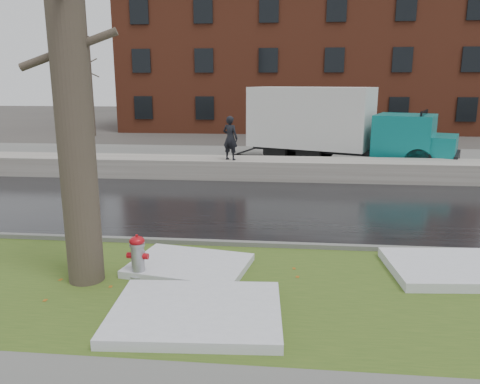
# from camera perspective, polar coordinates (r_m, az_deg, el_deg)

# --- Properties ---
(ground) EXTENTS (120.00, 120.00, 0.00)m
(ground) POSITION_cam_1_polar(r_m,az_deg,el_deg) (9.58, -1.79, -8.75)
(ground) COLOR #47423D
(ground) RESTS_ON ground
(verge) EXTENTS (60.00, 4.50, 0.04)m
(verge) POSITION_cam_1_polar(r_m,az_deg,el_deg) (8.44, -2.92, -11.79)
(verge) COLOR #35501A
(verge) RESTS_ON ground
(road) EXTENTS (60.00, 7.00, 0.03)m
(road) POSITION_cam_1_polar(r_m,az_deg,el_deg) (13.82, 0.65, -1.71)
(road) COLOR black
(road) RESTS_ON ground
(parking_lot) EXTENTS (60.00, 9.00, 0.03)m
(parking_lot) POSITION_cam_1_polar(r_m,az_deg,el_deg) (22.12, 2.62, 3.97)
(parking_lot) COLOR slate
(parking_lot) RESTS_ON ground
(curb) EXTENTS (60.00, 0.15, 0.14)m
(curb) POSITION_cam_1_polar(r_m,az_deg,el_deg) (10.48, -1.07, -6.36)
(curb) COLOR slate
(curb) RESTS_ON ground
(snowbank) EXTENTS (60.00, 1.60, 0.75)m
(snowbank) POSITION_cam_1_polar(r_m,az_deg,el_deg) (17.83, 1.86, 2.89)
(snowbank) COLOR #ABA59C
(snowbank) RESTS_ON ground
(brick_building) EXTENTS (26.00, 12.00, 10.00)m
(brick_building) POSITION_cam_1_polar(r_m,az_deg,el_deg) (38.83, 7.22, 15.27)
(brick_building) COLOR brown
(brick_building) RESTS_ON ground
(bg_tree_left) EXTENTS (1.40, 1.62, 6.50)m
(bg_tree_left) POSITION_cam_1_polar(r_m,az_deg,el_deg) (33.50, -17.83, 12.23)
(bg_tree_left) COLOR brown
(bg_tree_left) RESTS_ON ground
(bg_tree_center) EXTENTS (1.40, 1.62, 6.50)m
(bg_tree_center) POSITION_cam_1_polar(r_m,az_deg,el_deg) (35.53, -6.05, 12.81)
(bg_tree_center) COLOR brown
(bg_tree_center) RESTS_ON ground
(fire_hydrant) EXTENTS (0.41, 0.35, 0.84)m
(fire_hydrant) POSITION_cam_1_polar(r_m,az_deg,el_deg) (8.88, -12.36, -7.50)
(fire_hydrant) COLOR #96979D
(fire_hydrant) RESTS_ON verge
(tree) EXTENTS (1.64, 1.93, 7.92)m
(tree) POSITION_cam_1_polar(r_m,az_deg,el_deg) (8.50, -20.13, 15.45)
(tree) COLOR brown
(tree) RESTS_ON verge
(box_truck) EXTENTS (10.01, 5.31, 3.37)m
(box_truck) POSITION_cam_1_polar(r_m,az_deg,el_deg) (21.08, 11.40, 8.12)
(box_truck) COLOR black
(box_truck) RESTS_ON ground
(worker) EXTENTS (0.70, 0.59, 1.63)m
(worker) POSITION_cam_1_polar(r_m,az_deg,el_deg) (17.40, -1.20, 6.60)
(worker) COLOR black
(worker) RESTS_ON snowbank
(snow_patch_near) EXTENTS (2.71, 2.15, 0.16)m
(snow_patch_near) POSITION_cam_1_polar(r_m,az_deg,el_deg) (7.49, -5.36, -14.41)
(snow_patch_near) COLOR silver
(snow_patch_near) RESTS_ON verge
(snow_patch_far) EXTENTS (2.46, 1.97, 0.14)m
(snow_patch_far) POSITION_cam_1_polar(r_m,az_deg,el_deg) (9.26, -6.18, -8.88)
(snow_patch_far) COLOR silver
(snow_patch_far) RESTS_ON verge
(snow_patch_side) EXTENTS (2.94, 2.02, 0.18)m
(snow_patch_side) POSITION_cam_1_polar(r_m,az_deg,el_deg) (9.97, 25.71, -8.42)
(snow_patch_side) COLOR silver
(snow_patch_side) RESTS_ON verge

